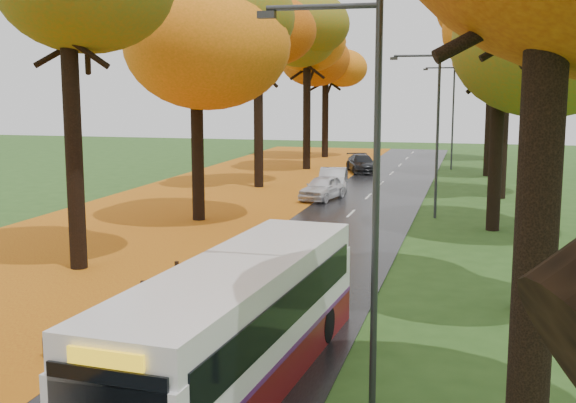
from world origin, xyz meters
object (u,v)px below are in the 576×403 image
at_px(streetlamp_near, 364,174).
at_px(car_white, 323,188).
at_px(streetlamp_mid, 433,122).
at_px(car_dark, 362,164).
at_px(streetlamp_far, 450,109).
at_px(bus, 239,321).
at_px(car_silver, 333,180).

bearing_deg(streetlamp_near, car_white, 103.52).
bearing_deg(streetlamp_mid, car_white, 146.35).
bearing_deg(car_dark, streetlamp_far, 12.15).
relative_size(streetlamp_near, streetlamp_mid, 1.00).
distance_m(streetlamp_far, car_dark, 8.37).
bearing_deg(streetlamp_near, streetlamp_mid, 90.00).
xyz_separation_m(streetlamp_near, car_white, (-6.30, 26.19, -3.99)).
xyz_separation_m(bus, car_silver, (-3.64, 28.89, -0.67)).
relative_size(car_white, car_silver, 0.90).
bearing_deg(streetlamp_near, streetlamp_far, 90.00).
xyz_separation_m(streetlamp_mid, car_dark, (-6.23, 18.12, -4.01)).
height_order(streetlamp_near, car_white, streetlamp_near).
xyz_separation_m(streetlamp_mid, streetlamp_far, (0.00, 22.00, 0.00)).
relative_size(streetlamp_mid, streetlamp_far, 1.00).
bearing_deg(streetlamp_far, bus, -93.47).
bearing_deg(car_white, car_silver, 101.66).
height_order(bus, car_dark, bus).
bearing_deg(bus, car_dark, 99.21).
bearing_deg(bus, streetlamp_far, 90.62).
relative_size(streetlamp_far, car_dark, 1.75).
distance_m(bus, car_white, 26.23).
bearing_deg(car_white, streetlamp_far, 82.19).
xyz_separation_m(streetlamp_far, car_white, (-6.30, -17.81, -3.99)).
relative_size(streetlamp_mid, car_dark, 1.75).
distance_m(streetlamp_near, car_dark, 40.80).
bearing_deg(car_silver, car_white, -96.46).
distance_m(streetlamp_far, car_silver, 16.63).
xyz_separation_m(streetlamp_mid, car_silver, (-6.30, 7.12, -3.93)).
bearing_deg(car_white, bus, -70.36).
relative_size(streetlamp_mid, bus, 0.77).
distance_m(streetlamp_mid, car_white, 8.55).
bearing_deg(bus, streetlamp_near, -0.84).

